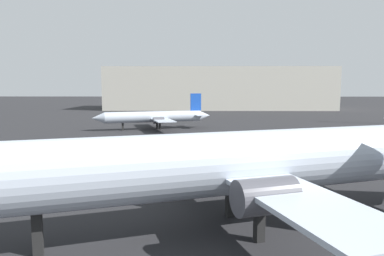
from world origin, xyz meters
name	(u,v)px	position (x,y,z in m)	size (l,w,h in m)	color
airplane_at_gate	(225,163)	(0.38, 12.89, 4.12)	(38.79, 22.32, 12.65)	#B2BCCC
airplane_distant	(155,117)	(-9.79, 63.39, 2.54)	(23.65, 16.91, 7.20)	#B2BCCC
terminal_building	(218,88)	(7.07, 131.47, 7.88)	(84.46, 27.20, 15.77)	beige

